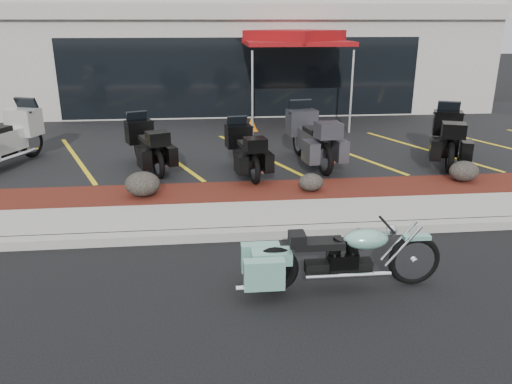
{
  "coord_description": "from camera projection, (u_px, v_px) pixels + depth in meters",
  "views": [
    {
      "loc": [
        -1.28,
        -6.44,
        3.33
      ],
      "look_at": [
        -0.49,
        1.2,
        0.68
      ],
      "focal_mm": 35.0,
      "sensor_mm": 36.0,
      "label": 1
    }
  ],
  "objects": [
    {
      "name": "ground",
      "position": [
        298.0,
        261.0,
        7.27
      ],
      "size": [
        90.0,
        90.0,
        0.0
      ],
      "primitive_type": "plane",
      "color": "black",
      "rests_on": "ground"
    },
    {
      "name": "curb",
      "position": [
        288.0,
        232.0,
        8.09
      ],
      "size": [
        24.0,
        0.25,
        0.15
      ],
      "primitive_type": "cube",
      "color": "gray",
      "rests_on": "ground"
    },
    {
      "name": "sidewalk",
      "position": [
        281.0,
        216.0,
        8.75
      ],
      "size": [
        24.0,
        1.2,
        0.15
      ],
      "primitive_type": "cube",
      "color": "gray",
      "rests_on": "ground"
    },
    {
      "name": "mulch_bed",
      "position": [
        272.0,
        193.0,
        9.87
      ],
      "size": [
        24.0,
        1.2,
        0.16
      ],
      "primitive_type": "cube",
      "color": "#37150C",
      "rests_on": "ground"
    },
    {
      "name": "upper_lot",
      "position": [
        248.0,
        135.0,
        14.95
      ],
      "size": [
        26.0,
        9.6,
        0.15
      ],
      "primitive_type": "cube",
      "color": "black",
      "rests_on": "ground"
    },
    {
      "name": "dealership_building",
      "position": [
        235.0,
        55.0,
        20.22
      ],
      "size": [
        18.0,
        8.16,
        4.0
      ],
      "color": "gray",
      "rests_on": "ground"
    },
    {
      "name": "boulder_left",
      "position": [
        143.0,
        184.0,
        9.42
      ],
      "size": [
        0.67,
        0.56,
        0.47
      ],
      "primitive_type": "ellipsoid",
      "color": "black",
      "rests_on": "mulch_bed"
    },
    {
      "name": "boulder_mid",
      "position": [
        311.0,
        182.0,
        9.73
      ],
      "size": [
        0.49,
        0.41,
        0.35
      ],
      "primitive_type": "ellipsoid",
      "color": "black",
      "rests_on": "mulch_bed"
    },
    {
      "name": "boulder_right",
      "position": [
        464.0,
        171.0,
        10.3
      ],
      "size": [
        0.61,
        0.51,
        0.43
      ],
      "primitive_type": "ellipsoid",
      "color": "black",
      "rests_on": "mulch_bed"
    },
    {
      "name": "hero_cruiser",
      "position": [
        415.0,
        253.0,
        6.49
      ],
      "size": [
        2.61,
        0.68,
        0.92
      ],
      "primitive_type": null,
      "rotation": [
        0.0,
        0.0,
        -0.01
      ],
      "color": "#70AE9C",
      "rests_on": "ground"
    },
    {
      "name": "touring_white",
      "position": [
        29.0,
        128.0,
        12.0
      ],
      "size": [
        1.84,
        2.68,
        1.46
      ],
      "primitive_type": null,
      "rotation": [
        0.0,
        0.0,
        1.18
      ],
      "color": "#BABAB6",
      "rests_on": "upper_lot"
    },
    {
      "name": "touring_black_front",
      "position": [
        138.0,
        137.0,
        11.65
      ],
      "size": [
        1.51,
        2.22,
        1.21
      ],
      "primitive_type": null,
      "rotation": [
        0.0,
        0.0,
        1.95
      ],
      "color": "black",
      "rests_on": "upper_lot"
    },
    {
      "name": "touring_black_mid",
      "position": [
        237.0,
        141.0,
        11.35
      ],
      "size": [
        1.09,
        2.09,
        1.16
      ],
      "primitive_type": null,
      "rotation": [
        0.0,
        0.0,
        1.75
      ],
      "color": "black",
      "rests_on": "upper_lot"
    },
    {
      "name": "touring_grey",
      "position": [
        300.0,
        128.0,
        12.15
      ],
      "size": [
        1.25,
        2.5,
        1.39
      ],
      "primitive_type": null,
      "rotation": [
        0.0,
        0.0,
        1.72
      ],
      "color": "#302F35",
      "rests_on": "upper_lot"
    },
    {
      "name": "touring_black_rear",
      "position": [
        446.0,
        128.0,
        12.25
      ],
      "size": [
        1.66,
        2.45,
        1.33
      ],
      "primitive_type": null,
      "rotation": [
        0.0,
        0.0,
        1.19
      ],
      "color": "black",
      "rests_on": "upper_lot"
    },
    {
      "name": "traffic_cone",
      "position": [
        252.0,
        124.0,
        15.07
      ],
      "size": [
        0.4,
        0.4,
        0.43
      ],
      "primitive_type": "cone",
      "rotation": [
        0.0,
        0.0,
        0.24
      ],
      "color": "orange",
      "rests_on": "upper_lot"
    },
    {
      "name": "popup_canopy",
      "position": [
        295.0,
        39.0,
        15.26
      ],
      "size": [
        3.22,
        3.22,
        2.89
      ],
      "rotation": [
        0.0,
        0.0,
        0.01
      ],
      "color": "silver",
      "rests_on": "upper_lot"
    }
  ]
}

